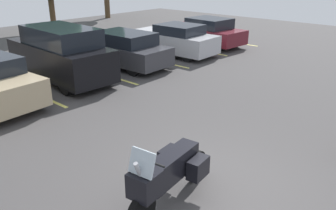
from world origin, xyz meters
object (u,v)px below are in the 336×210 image
at_px(car_black, 60,54).
at_px(car_charcoal, 121,49).
at_px(car_maroon, 205,32).
at_px(motorcycle_touring, 169,172).
at_px(car_silver, 174,40).

relative_size(car_black, car_charcoal, 1.03).
bearing_deg(car_charcoal, car_maroon, -1.70).
relative_size(motorcycle_touring, car_maroon, 0.50).
height_order(motorcycle_touring, car_charcoal, car_charcoal).
relative_size(car_charcoal, car_maroon, 1.02).
height_order(car_charcoal, car_silver, same).
height_order(car_charcoal, car_maroon, car_maroon).
bearing_deg(car_silver, car_charcoal, 174.35).
distance_m(car_charcoal, car_maroon, 5.74).
xyz_separation_m(car_black, car_silver, (5.86, -0.36, -0.27)).
xyz_separation_m(motorcycle_touring, car_black, (2.81, 7.79, 0.34)).
bearing_deg(car_charcoal, car_black, 178.80).
bearing_deg(car_silver, car_black, 176.48).
bearing_deg(car_maroon, car_silver, -177.19).
bearing_deg(motorcycle_touring, car_silver, 40.59).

